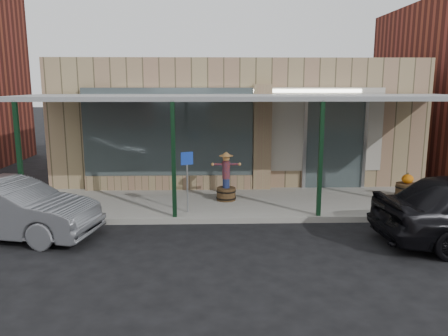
{
  "coord_description": "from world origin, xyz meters",
  "views": [
    {
      "loc": [
        -0.89,
        -8.34,
        3.39
      ],
      "look_at": [
        -0.56,
        2.6,
        1.29
      ],
      "focal_mm": 35.0,
      "sensor_mm": 36.0,
      "label": 1
    }
  ],
  "objects_px": {
    "car_grey": "(9,209)",
    "barrel_scarecrow": "(226,184)",
    "handicap_sign": "(187,174)",
    "barrel_pumpkin": "(407,189)"
  },
  "relations": [
    {
      "from": "car_grey",
      "to": "barrel_scarecrow",
      "type": "bearing_deg",
      "value": -51.06
    },
    {
      "from": "barrel_scarecrow",
      "to": "car_grey",
      "type": "height_order",
      "value": "barrel_scarecrow"
    },
    {
      "from": "barrel_scarecrow",
      "to": "handicap_sign",
      "type": "distance_m",
      "value": 1.64
    },
    {
      "from": "barrel_pumpkin",
      "to": "handicap_sign",
      "type": "xyz_separation_m",
      "value": [
        -6.3,
        -1.3,
        0.75
      ]
    },
    {
      "from": "barrel_scarecrow",
      "to": "barrel_pumpkin",
      "type": "height_order",
      "value": "barrel_scarecrow"
    },
    {
      "from": "barrel_scarecrow",
      "to": "barrel_pumpkin",
      "type": "xyz_separation_m",
      "value": [
        5.27,
        0.14,
        -0.21
      ]
    },
    {
      "from": "barrel_scarecrow",
      "to": "barrel_pumpkin",
      "type": "distance_m",
      "value": 5.28
    },
    {
      "from": "car_grey",
      "to": "barrel_pumpkin",
      "type": "bearing_deg",
      "value": -63.43
    },
    {
      "from": "barrel_pumpkin",
      "to": "handicap_sign",
      "type": "relative_size",
      "value": 0.49
    },
    {
      "from": "barrel_scarecrow",
      "to": "car_grey",
      "type": "xyz_separation_m",
      "value": [
        -4.95,
        -2.51,
        0.04
      ]
    }
  ]
}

